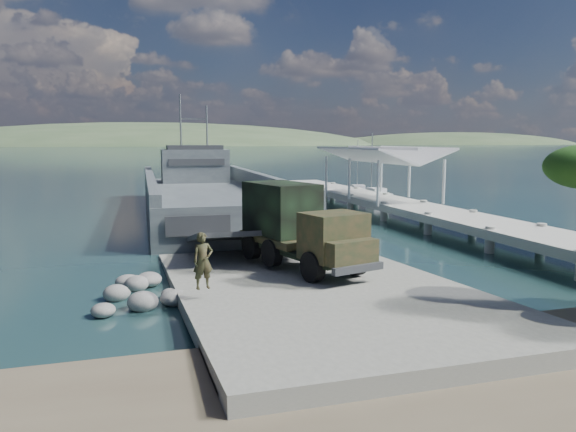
% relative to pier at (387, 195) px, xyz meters
% --- Properties ---
extents(ground, '(1400.00, 1400.00, 0.00)m').
position_rel_pier_xyz_m(ground, '(-13.00, -18.77, -1.60)').
color(ground, '#1A383E').
rests_on(ground, ground).
extents(boat_ramp, '(10.00, 18.00, 0.50)m').
position_rel_pier_xyz_m(boat_ramp, '(-13.00, -19.77, -1.35)').
color(boat_ramp, slate).
rests_on(boat_ramp, ground).
extents(shoreline_rocks, '(3.20, 5.60, 0.90)m').
position_rel_pier_xyz_m(shoreline_rocks, '(-19.20, -18.27, -1.60)').
color(shoreline_rocks, slate).
rests_on(shoreline_rocks, ground).
extents(distant_headlands, '(1000.00, 240.00, 48.00)m').
position_rel_pier_xyz_m(distant_headlands, '(37.00, 541.23, -1.60)').
color(distant_headlands, '#374E30').
rests_on(distant_headlands, ground).
extents(pier, '(6.40, 44.00, 6.10)m').
position_rel_pier_xyz_m(pier, '(0.00, 0.00, 0.00)').
color(pier, beige).
rests_on(pier, ground).
extents(landing_craft, '(10.61, 36.89, 10.86)m').
position_rel_pier_xyz_m(landing_craft, '(-13.06, 4.87, -0.71)').
color(landing_craft, '#444B50').
rests_on(landing_craft, ground).
extents(military_truck, '(4.04, 7.70, 3.43)m').
position_rel_pier_xyz_m(military_truck, '(-12.67, -16.74, 0.61)').
color(military_truck, black).
rests_on(military_truck, boat_ramp).
extents(soldier, '(0.76, 0.56, 1.89)m').
position_rel_pier_xyz_m(soldier, '(-17.25, -20.72, -0.16)').
color(soldier, black).
rests_on(soldier, boat_ramp).
extents(sailboat_near, '(2.06, 5.57, 6.64)m').
position_rel_pier_xyz_m(sailboat_near, '(4.19, 11.32, -1.25)').
color(sailboat_near, silver).
rests_on(sailboat_near, ground).
extents(sailboat_far, '(2.62, 5.10, 5.97)m').
position_rel_pier_xyz_m(sailboat_far, '(4.86, 16.34, -1.28)').
color(sailboat_far, silver).
rests_on(sailboat_far, ground).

